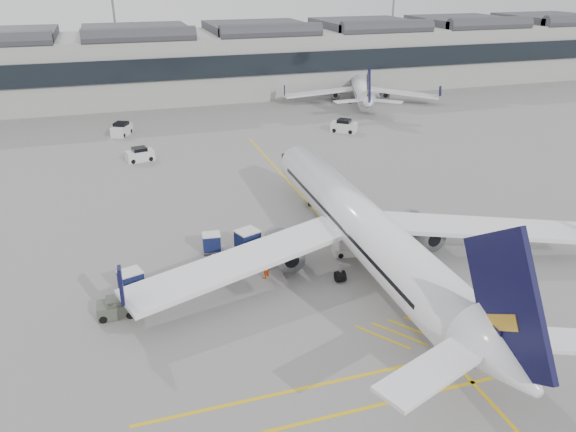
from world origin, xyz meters
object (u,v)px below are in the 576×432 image
object	(u,v)px
ramp_agent_a	(279,244)
ramp_agent_b	(264,267)
belt_loader	(354,247)
airliner_main	(364,228)
pushback_tug	(116,308)
baggage_cart_a	(212,242)

from	to	relation	value
ramp_agent_a	ramp_agent_b	distance (m)	4.15
belt_loader	ramp_agent_a	distance (m)	6.28
ramp_agent_a	ramp_agent_b	xyz separation A→B (m)	(-2.22, -3.50, 0.07)
ramp_agent_b	ramp_agent_a	bearing A→B (deg)	-166.71
airliner_main	ramp_agent_b	size ratio (longest dim) A/B	23.03
ramp_agent_b	pushback_tug	bearing A→B (deg)	-34.69
airliner_main	belt_loader	world-z (taller)	airliner_main
baggage_cart_a	belt_loader	bearing A→B (deg)	-13.51
belt_loader	baggage_cart_a	bearing A→B (deg)	171.15
ramp_agent_a	ramp_agent_b	world-z (taller)	ramp_agent_b
airliner_main	ramp_agent_a	xyz separation A→B (m)	(-5.74, 3.94, -2.40)
belt_loader	ramp_agent_b	bearing A→B (deg)	-158.92
airliner_main	baggage_cart_a	size ratio (longest dim) A/B	24.60
baggage_cart_a	pushback_tug	xyz separation A→B (m)	(-7.97, -7.33, -0.27)
airliner_main	pushback_tug	distance (m)	19.20
airliner_main	baggage_cart_a	bearing A→B (deg)	152.69
pushback_tug	ramp_agent_a	bearing A→B (deg)	22.78
belt_loader	ramp_agent_a	world-z (taller)	belt_loader
baggage_cart_a	pushback_tug	size ratio (longest dim) A/B	0.68
belt_loader	ramp_agent_a	bearing A→B (deg)	172.25
ramp_agent_a	airliner_main	bearing A→B (deg)	-92.83
airliner_main	pushback_tug	bearing A→B (deg)	-174.81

